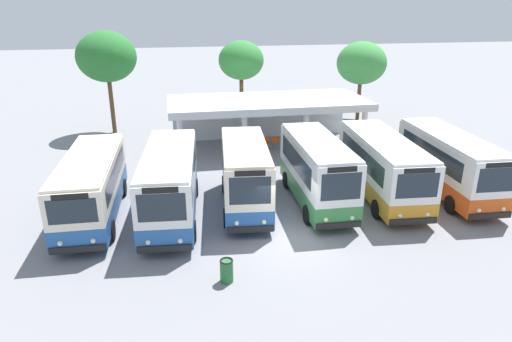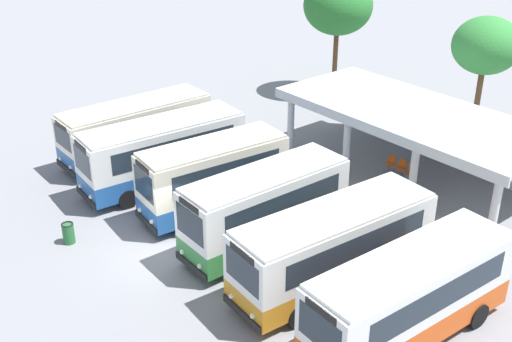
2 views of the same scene
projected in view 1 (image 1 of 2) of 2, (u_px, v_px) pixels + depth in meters
The scene contains 15 objects.
ground_plane at pixel (287, 240), 19.38m from camera, with size 180.00×180.00×0.00m, color gray.
city_bus_nearest_orange at pixel (91, 184), 20.87m from camera, with size 2.50×8.02×2.99m.
city_bus_second_in_row at pixel (170, 182), 20.88m from camera, with size 2.90×8.06×3.23m.
city_bus_middle_cream at pixel (245, 173), 21.79m from camera, with size 2.77×6.81×3.29m.
city_bus_fourth_amber at pixel (317, 169), 22.33m from camera, with size 2.40×7.21×3.32m.
city_bus_fifth_blue at pixel (383, 165), 23.15m from camera, with size 2.93×8.17×3.14m.
city_bus_far_end_green at pixel (449, 162), 23.54m from camera, with size 2.59×7.93×3.19m.
terminal_canopy at pixel (266, 108), 31.43m from camera, with size 13.41×5.86×3.40m.
waiting_chair_end_by_column at pixel (257, 142), 31.11m from camera, with size 0.44×0.44×0.86m.
waiting_chair_second_from_end at pixel (266, 142), 31.22m from camera, with size 0.44×0.44×0.86m.
waiting_chair_middle_seat at pixel (276, 141), 31.29m from camera, with size 0.44×0.44×0.86m.
roadside_tree_behind_canopy at pixel (241, 61), 35.96m from camera, with size 3.61×3.61×6.76m.
roadside_tree_east_of_canopy at pixel (362, 63), 37.56m from camera, with size 4.12×4.12×6.57m.
roadside_tree_west_of_canopy at pixel (106, 57), 33.34m from camera, with size 4.38×4.38×7.66m.
litter_bin_apron at pixel (227, 271), 16.35m from camera, with size 0.49×0.49×0.90m.
Camera 1 is at (-4.51, -16.55, 9.59)m, focal length 31.65 mm.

